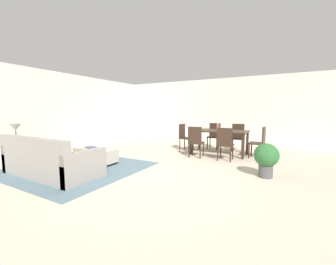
% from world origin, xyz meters
% --- Properties ---
extents(ground_plane, '(10.80, 10.80, 0.00)m').
position_xyz_m(ground_plane, '(0.00, 0.00, 0.00)').
color(ground_plane, beige).
extents(wall_back, '(9.00, 0.12, 2.70)m').
position_xyz_m(wall_back, '(0.00, 5.00, 1.35)').
color(wall_back, silver).
rests_on(wall_back, ground_plane).
extents(wall_left, '(0.12, 11.00, 2.70)m').
position_xyz_m(wall_left, '(-4.50, 0.50, 1.35)').
color(wall_left, silver).
rests_on(wall_left, ground_plane).
extents(area_rug, '(3.00, 2.80, 0.01)m').
position_xyz_m(area_rug, '(-1.94, -0.52, 0.00)').
color(area_rug, slate).
rests_on(area_rug, ground_plane).
extents(couch, '(2.22, 0.97, 0.86)m').
position_xyz_m(couch, '(-1.97, -1.14, 0.28)').
color(couch, gray).
rests_on(couch, ground_plane).
extents(ottoman_table, '(1.19, 0.48, 0.39)m').
position_xyz_m(ottoman_table, '(-1.91, 0.04, 0.23)').
color(ottoman_table, '#B7AD9E').
rests_on(ottoman_table, ground_plane).
extents(side_table, '(0.40, 0.40, 0.55)m').
position_xyz_m(side_table, '(-3.38, -1.11, 0.43)').
color(side_table, brown).
rests_on(side_table, ground_plane).
extents(table_lamp, '(0.26, 0.26, 0.52)m').
position_xyz_m(table_lamp, '(-3.38, -1.11, 0.96)').
color(table_lamp, brown).
rests_on(table_lamp, side_table).
extents(dining_table, '(1.72, 0.93, 0.76)m').
position_xyz_m(dining_table, '(0.62, 2.79, 0.67)').
color(dining_table, '#332319').
rests_on(dining_table, ground_plane).
extents(dining_chair_near_left, '(0.43, 0.43, 0.92)m').
position_xyz_m(dining_chair_near_left, '(0.16, 1.93, 0.52)').
color(dining_chair_near_left, '#332319').
rests_on(dining_chair_near_left, ground_plane).
extents(dining_chair_near_right, '(0.41, 0.41, 0.92)m').
position_xyz_m(dining_chair_near_right, '(1.02, 1.94, 0.52)').
color(dining_chair_near_right, '#332319').
rests_on(dining_chair_near_right, ground_plane).
extents(dining_chair_far_left, '(0.41, 0.41, 0.92)m').
position_xyz_m(dining_chair_far_left, '(0.21, 3.66, 0.52)').
color(dining_chair_far_left, '#332319').
rests_on(dining_chair_far_left, ground_plane).
extents(dining_chair_far_right, '(0.43, 0.43, 0.92)m').
position_xyz_m(dining_chair_far_right, '(1.04, 3.65, 0.52)').
color(dining_chair_far_right, '#332319').
rests_on(dining_chair_far_right, ground_plane).
extents(dining_chair_head_east, '(0.43, 0.43, 0.92)m').
position_xyz_m(dining_chair_head_east, '(1.82, 2.75, 0.52)').
color(dining_chair_head_east, '#332319').
rests_on(dining_chair_head_east, ground_plane).
extents(dining_chair_head_west, '(0.42, 0.42, 0.92)m').
position_xyz_m(dining_chair_head_west, '(-0.59, 2.79, 0.52)').
color(dining_chair_head_west, '#332319').
rests_on(dining_chair_head_west, ground_plane).
extents(vase_centerpiece, '(0.08, 0.08, 0.21)m').
position_xyz_m(vase_centerpiece, '(0.58, 2.78, 0.87)').
color(vase_centerpiece, '#B26659').
rests_on(vase_centerpiece, dining_table).
extents(book_on_ottoman, '(0.29, 0.24, 0.03)m').
position_xyz_m(book_on_ottoman, '(-2.05, 0.02, 0.41)').
color(book_on_ottoman, '#3F4C72').
rests_on(book_on_ottoman, ottoman_table).
extents(potted_plant, '(0.49, 0.49, 0.71)m').
position_xyz_m(potted_plant, '(2.11, 0.94, 0.42)').
color(potted_plant, '#4C4C51').
rests_on(potted_plant, ground_plane).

